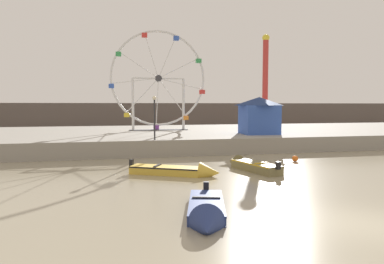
{
  "coord_description": "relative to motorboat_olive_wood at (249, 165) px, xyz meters",
  "views": [
    {
      "loc": [
        -8.45,
        -10.24,
        4.02
      ],
      "look_at": [
        -3.19,
        12.54,
        2.3
      ],
      "focal_mm": 33.71,
      "sensor_mm": 36.0,
      "label": 1
    }
  ],
  "objects": [
    {
      "name": "ground_plane",
      "position": [
        -0.08,
        -10.77,
        -0.3
      ],
      "size": [
        240.0,
        240.0,
        0.0
      ],
      "primitive_type": "plane",
      "color": "gray"
    },
    {
      "name": "quay_promenade",
      "position": [
        -0.08,
        17.22,
        0.36
      ],
      "size": [
        110.0,
        21.36,
        1.33
      ],
      "primitive_type": "cube",
      "color": "gray",
      "rests_on": "ground_plane"
    },
    {
      "name": "distant_town_skyline",
      "position": [
        -0.08,
        37.62,
        1.9
      ],
      "size": [
        140.0,
        3.0,
        4.4
      ],
      "primitive_type": "cube",
      "color": "#564C47",
      "rests_on": "ground_plane"
    },
    {
      "name": "motorboat_olive_wood",
      "position": [
        0.0,
        0.0,
        0.0
      ],
      "size": [
        2.24,
        5.0,
        1.11
      ],
      "rotation": [
        0.0,
        0.0,
        1.83
      ],
      "color": "olive",
      "rests_on": "ground_plane"
    },
    {
      "name": "motorboat_navy_blue",
      "position": [
        -5.22,
        -8.91,
        -0.1
      ],
      "size": [
        2.47,
        5.01,
        1.24
      ],
      "rotation": [
        0.0,
        0.0,
        4.45
      ],
      "color": "navy",
      "rests_on": "ground_plane"
    },
    {
      "name": "motorboat_mustard_yellow",
      "position": [
        -4.54,
        -0.76,
        -0.05
      ],
      "size": [
        5.21,
        3.52,
        1.12
      ],
      "rotation": [
        0.0,
        0.0,
        5.79
      ],
      "color": "gold",
      "rests_on": "ground_plane"
    },
    {
      "name": "ferris_wheel_white_frame",
      "position": [
        -3.26,
        18.04,
        6.44
      ],
      "size": [
        10.44,
        1.2,
        10.77
      ],
      "color": "silver",
      "rests_on": "quay_promenade"
    },
    {
      "name": "drop_tower_red_tower",
      "position": [
        10.65,
        21.23,
        5.16
      ],
      "size": [
        2.8,
        2.8,
        11.54
      ],
      "color": "#BC332D",
      "rests_on": "quay_promenade"
    },
    {
      "name": "carnival_booth_blue_tent",
      "position": [
        5.33,
        10.79,
        2.84
      ],
      "size": [
        3.7,
        3.44,
        3.49
      ],
      "rotation": [
        0.0,
        0.0,
        -0.05
      ],
      "color": "#3356B7",
      "rests_on": "quay_promenade"
    },
    {
      "name": "promenade_lamp_near",
      "position": [
        -5.07,
        7.03,
        3.32
      ],
      "size": [
        0.32,
        0.32,
        3.45
      ],
      "color": "#2D2D33",
      "rests_on": "quay_promenade"
    },
    {
      "name": "mooring_buoy_orange",
      "position": [
        4.44,
        2.3,
        -0.08
      ],
      "size": [
        0.44,
        0.44,
        0.44
      ],
      "primitive_type": "sphere",
      "color": "orange",
      "rests_on": "ground_plane"
    }
  ]
}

